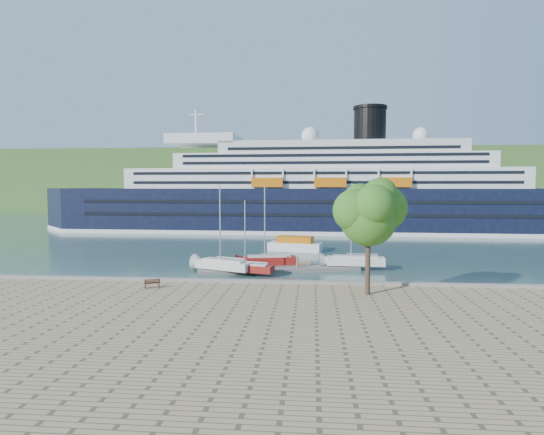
{
  "coord_description": "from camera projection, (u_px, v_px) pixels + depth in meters",
  "views": [
    {
      "loc": [
        7.33,
        -41.96,
        10.09
      ],
      "look_at": [
        0.9,
        30.0,
        5.03
      ],
      "focal_mm": 30.0,
      "sensor_mm": 36.0,
      "label": 1
    }
  ],
  "objects": [
    {
      "name": "ground",
      "position": [
        234.0,
        292.0,
        43.05
      ],
      "size": [
        400.0,
        400.0,
        0.0
      ],
      "primitive_type": "plane",
      "color": "#2F544F",
      "rests_on": "ground"
    },
    {
      "name": "far_hillside",
      "position": [
        295.0,
        181.0,
        186.29
      ],
      "size": [
        400.0,
        50.0,
        24.0
      ],
      "primitive_type": "cube",
      "color": "#2E5421",
      "rests_on": "ground"
    },
    {
      "name": "quay_coping",
      "position": [
        234.0,
        281.0,
        42.77
      ],
      "size": [
        220.0,
        0.5,
        0.3
      ],
      "primitive_type": "cube",
      "color": "slate",
      "rests_on": "promenade"
    },
    {
      "name": "cruise_ship",
      "position": [
        310.0,
        170.0,
        98.99
      ],
      "size": [
        120.91,
        20.13,
        27.07
      ],
      "primitive_type": null,
      "rotation": [
        0.0,
        0.0,
        -0.02
      ],
      "color": "black",
      "rests_on": "ground"
    },
    {
      "name": "park_bench",
      "position": [
        152.0,
        283.0,
        40.43
      ],
      "size": [
        1.53,
        1.1,
        0.91
      ],
      "primitive_type": null,
      "rotation": [
        0.0,
        0.0,
        0.41
      ],
      "color": "#3F2012",
      "rests_on": "promenade"
    },
    {
      "name": "promenade_tree",
      "position": [
        368.0,
        232.0,
        37.7
      ],
      "size": [
        6.35,
        6.35,
        10.53
      ],
      "primitive_type": null,
      "color": "#30631A",
      "rests_on": "promenade"
    },
    {
      "name": "floating_pontoon",
      "position": [
        280.0,
        270.0,
        53.43
      ],
      "size": [
        19.14,
        6.94,
        0.43
      ],
      "primitive_type": null,
      "rotation": [
        0.0,
        0.0,
        0.25
      ],
      "color": "gray",
      "rests_on": "ground"
    },
    {
      "name": "sailboat_white_near",
      "position": [
        224.0,
        231.0,
        51.94
      ],
      "size": [
        7.77,
        4.85,
        9.74
      ],
      "primitive_type": null,
      "rotation": [
        0.0,
        0.0,
        -0.4
      ],
      "color": "silver",
      "rests_on": "ground"
    },
    {
      "name": "sailboat_red",
      "position": [
        249.0,
        240.0,
        50.89
      ],
      "size": [
        6.49,
        3.14,
        8.08
      ],
      "primitive_type": null,
      "rotation": [
        0.0,
        0.0,
        -0.23
      ],
      "color": "maroon",
      "rests_on": "ground"
    },
    {
      "name": "sailboat_white_far",
      "position": [
        356.0,
        229.0,
        54.53
      ],
      "size": [
        7.71,
        2.34,
        9.89
      ],
      "primitive_type": null,
      "rotation": [
        0.0,
        0.0,
        -0.03
      ],
      "color": "silver",
      "rests_on": "ground"
    },
    {
      "name": "tender_launch",
      "position": [
        295.0,
        244.0,
        70.38
      ],
      "size": [
        8.7,
        4.56,
        2.29
      ],
      "primitive_type": null,
      "rotation": [
        0.0,
        0.0,
        -0.22
      ],
      "color": "#CB640B",
      "rests_on": "ground"
    },
    {
      "name": "sailboat_extra",
      "position": [
        269.0,
        229.0,
        55.15
      ],
      "size": [
        7.68,
        3.58,
        9.57
      ],
      "primitive_type": null,
      "rotation": [
        0.0,
        0.0,
        0.21
      ],
      "color": "maroon",
      "rests_on": "ground"
    }
  ]
}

